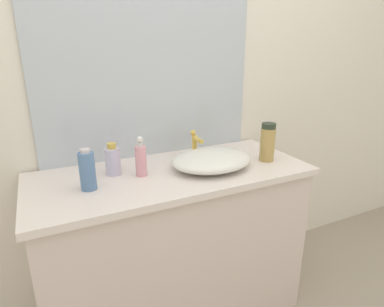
{
  "coord_description": "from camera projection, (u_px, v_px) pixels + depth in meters",
  "views": [
    {
      "loc": [
        -0.63,
        -0.92,
        1.41
      ],
      "look_at": [
        0.0,
        0.39,
        0.92
      ],
      "focal_mm": 30.18,
      "sensor_mm": 36.0,
      "label": 1
    }
  ],
  "objects": [
    {
      "name": "wall_mirror_panel",
      "position": [
        148.0,
        46.0,
        1.6
      ],
      "size": [
        1.14,
        0.01,
        1.13
      ],
      "primitive_type": "cube",
      "color": "#B2BCC6",
      "rests_on": "vanity_counter"
    },
    {
      "name": "spray_can",
      "position": [
        113.0,
        160.0,
        1.48
      ],
      "size": [
        0.07,
        0.07,
        0.15
      ],
      "color": "silver",
      "rests_on": "vanity_counter"
    },
    {
      "name": "vanity_counter",
      "position": [
        174.0,
        246.0,
        1.67
      ],
      "size": [
        1.32,
        0.57,
        0.84
      ],
      "color": "beige",
      "rests_on": "ground"
    },
    {
      "name": "bathroom_wall_rear",
      "position": [
        163.0,
        67.0,
        1.7
      ],
      "size": [
        6.0,
        0.06,
        2.6
      ],
      "primitive_type": "cube",
      "color": "silver",
      "rests_on": "ground"
    },
    {
      "name": "sink_basin",
      "position": [
        212.0,
        160.0,
        1.56
      ],
      "size": [
        0.4,
        0.32,
        0.08
      ],
      "primitive_type": "ellipsoid",
      "color": "silver",
      "rests_on": "vanity_counter"
    },
    {
      "name": "soap_dispenser",
      "position": [
        141.0,
        159.0,
        1.46
      ],
      "size": [
        0.05,
        0.05,
        0.19
      ],
      "color": "pink",
      "rests_on": "vanity_counter"
    },
    {
      "name": "perfume_bottle",
      "position": [
        87.0,
        171.0,
        1.32
      ],
      "size": [
        0.06,
        0.06,
        0.18
      ],
      "color": "#5176A2",
      "rests_on": "vanity_counter"
    },
    {
      "name": "faucet",
      "position": [
        195.0,
        142.0,
        1.7
      ],
      "size": [
        0.03,
        0.11,
        0.14
      ],
      "color": "gold",
      "rests_on": "vanity_counter"
    },
    {
      "name": "lotion_bottle",
      "position": [
        268.0,
        142.0,
        1.65
      ],
      "size": [
        0.08,
        0.08,
        0.2
      ],
      "color": "#AC8E4C",
      "rests_on": "vanity_counter"
    }
  ]
}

